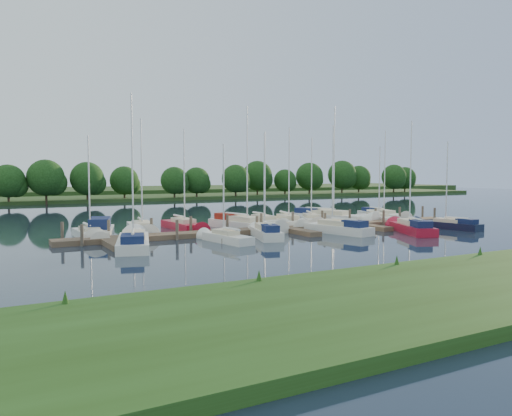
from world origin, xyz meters
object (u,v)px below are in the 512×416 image
sailboat_n_0 (90,235)px  dock (289,229)px  sailboat_n_5 (264,222)px  motorboat (100,232)px  sailboat_s_2 (265,234)px

sailboat_n_0 → dock: bearing=165.6°
dock → sailboat_n_5: size_ratio=4.08×
motorboat → sailboat_n_5: size_ratio=0.71×
dock → sailboat_n_0: 17.11m
sailboat_n_0 → motorboat: sailboat_n_0 is taller
sailboat_n_0 → sailboat_s_2: sailboat_s_2 is taller
dock → sailboat_s_2: sailboat_s_2 is taller
motorboat → sailboat_s_2: bearing=165.3°
motorboat → sailboat_n_5: (16.59, 1.65, -0.12)m
motorboat → sailboat_n_0: bearing=56.2°
motorboat → sailboat_n_5: bearing=-158.4°
motorboat → sailboat_n_5: 16.67m
sailboat_n_0 → sailboat_s_2: (12.81, -6.17, 0.06)m
dock → sailboat_n_0: (-16.74, 3.52, 0.07)m
sailboat_n_0 → sailboat_s_2: 14.22m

